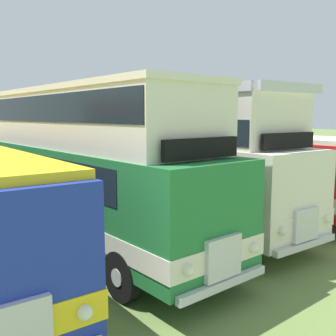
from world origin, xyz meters
The scene contains 3 objects.
bus_fifth_in_row centered at (3.53, 0.03, 2.47)m, with size 2.72×11.02×4.49m.
bus_sixth_in_row centered at (7.06, -0.07, 2.36)m, with size 3.07×10.36×4.52m.
bus_seventh_in_row centered at (10.59, -0.02, 1.75)m, with size 3.02×10.11×2.99m.
Camera 1 is at (-1.56, -10.28, 3.72)m, focal length 41.62 mm.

